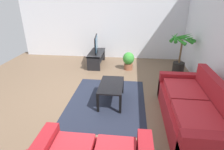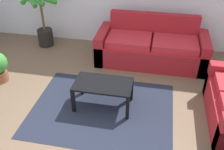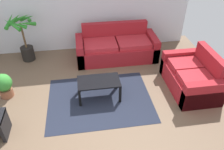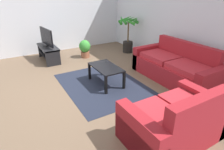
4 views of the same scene
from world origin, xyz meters
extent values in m
plane|color=brown|center=(0.00, 0.00, 0.00)|extent=(6.60, 6.60, 0.00)
cube|color=silver|center=(0.00, 3.00, 1.35)|extent=(6.00, 0.06, 2.70)
cube|color=maroon|center=(0.83, 2.25, 0.21)|extent=(2.14, 0.90, 0.42)
cube|color=maroon|center=(0.83, 2.62, 0.66)|extent=(1.78, 0.16, 0.48)
cube|color=maroon|center=(-0.15, 2.25, 0.31)|extent=(0.18, 0.90, 0.62)
cube|color=maroon|center=(1.82, 2.25, 0.31)|extent=(0.18, 0.90, 0.62)
cube|color=#B8272F|center=(0.39, 2.20, 0.48)|extent=(0.85, 0.66, 0.12)
cube|color=#B8272F|center=(1.28, 2.20, 0.48)|extent=(0.85, 0.66, 0.12)
cube|color=maroon|center=(2.25, 0.72, 0.21)|extent=(0.90, 1.43, 0.42)
cube|color=maroon|center=(2.62, 0.72, 0.66)|extent=(0.16, 1.07, 0.48)
cube|color=maroon|center=(2.25, 0.10, 0.31)|extent=(0.90, 0.18, 0.62)
cube|color=maroon|center=(2.25, 1.35, 0.31)|extent=(0.90, 0.18, 0.62)
cube|color=#B8272F|center=(2.20, 0.46, 0.48)|extent=(0.66, 0.49, 0.12)
cube|color=#B8272F|center=(2.20, 0.99, 0.48)|extent=(0.66, 0.49, 0.12)
cube|color=black|center=(-1.57, -0.03, 0.23)|extent=(0.06, 0.41, 0.45)
cube|color=black|center=(0.20, 0.73, 0.42)|extent=(0.89, 0.51, 0.03)
cube|color=black|center=(-0.22, 0.50, 0.20)|extent=(0.05, 0.05, 0.41)
cube|color=black|center=(0.61, 0.50, 0.20)|extent=(0.05, 0.05, 0.41)
cube|color=black|center=(-0.22, 0.96, 0.20)|extent=(0.05, 0.05, 0.41)
cube|color=black|center=(0.61, 0.96, 0.20)|extent=(0.05, 0.05, 0.41)
cube|color=#1E2333|center=(0.20, 0.63, 0.00)|extent=(2.20, 1.70, 0.01)
cylinder|color=black|center=(-1.55, 2.55, 0.19)|extent=(0.34, 0.34, 0.38)
cylinder|color=brown|center=(-1.55, 2.55, 0.72)|extent=(0.05, 0.05, 0.68)
cone|color=#2A8927|center=(-1.34, 2.58, 1.10)|extent=(0.17, 0.45, 0.25)
cone|color=#2A8927|center=(-1.41, 2.75, 1.10)|extent=(0.47, 0.37, 0.27)
cone|color=#2A8927|center=(-1.56, 2.77, 1.10)|extent=(0.44, 0.11, 0.25)
cone|color=#2A8927|center=(-1.71, 2.68, 1.10)|extent=(0.35, 0.38, 0.24)
cone|color=#2A8927|center=(-1.81, 2.60, 1.10)|extent=(0.20, 0.53, 0.28)
cone|color=#2A8927|center=(-1.69, 2.35, 1.10)|extent=(0.46, 0.36, 0.27)
cone|color=#2A8927|center=(-1.56, 2.34, 1.10)|extent=(0.44, 0.12, 0.25)
cone|color=#2A8927|center=(-1.36, 2.38, 1.10)|extent=(0.42, 0.45, 0.28)
cylinder|color=brown|center=(-1.80, 1.05, 0.09)|extent=(0.28, 0.28, 0.19)
ellipsoid|color=#389034|center=(-1.80, 1.05, 0.37)|extent=(0.36, 0.36, 0.39)
camera|label=1|loc=(3.73, 1.13, 2.23)|focal=29.35mm
camera|label=2|loc=(0.95, -2.37, 2.72)|focal=41.35mm
camera|label=3|loc=(-0.08, -2.94, 3.27)|focal=35.66mm
camera|label=4|loc=(3.76, -1.20, 2.08)|focal=30.73mm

